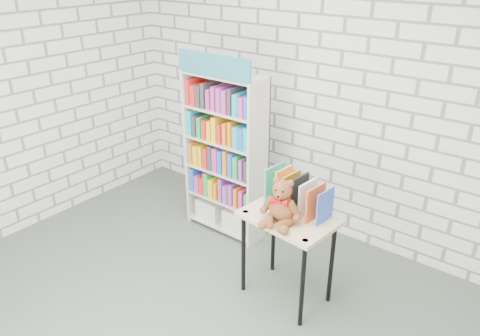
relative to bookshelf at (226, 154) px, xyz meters
The scene contains 6 objects.
ground 1.70m from the bookshelf, 66.55° to the right, with size 4.50×4.50×0.00m, color #475245.
room_shell 1.76m from the bookshelf, 66.55° to the right, with size 4.52×4.02×2.81m.
bookshelf is the anchor object (origin of this frame).
display_table 1.19m from the bookshelf, 25.69° to the right, with size 0.76×0.56×0.77m.
table_books 1.14m from the bookshelf, 20.21° to the right, with size 0.52×0.27×0.30m.
teddy_bear 1.22m from the bookshelf, 30.45° to the right, with size 0.32×0.31×0.35m.
Camera 1 is at (2.10, -1.84, 2.64)m, focal length 35.00 mm.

